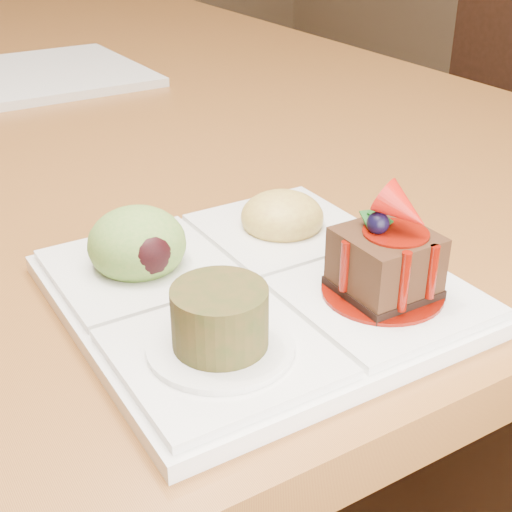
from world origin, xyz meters
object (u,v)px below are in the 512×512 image
dining_table (53,110)px  chair_right (484,157)px  sampler_plate (251,275)px  second_plate (41,75)px

dining_table → chair_right: (0.78, -0.21, -0.16)m
dining_table → sampler_plate: size_ratio=7.23×
sampler_plate → second_plate: 0.69m
chair_right → second_plate: 0.85m
chair_right → second_plate: (-0.81, 0.14, 0.24)m
dining_table → chair_right: 0.82m
sampler_plate → chair_right: bearing=32.3°
sampler_plate → second_plate: (0.05, 0.68, -0.01)m
dining_table → second_plate: bearing=-113.4°
chair_right → second_plate: bearing=81.7°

